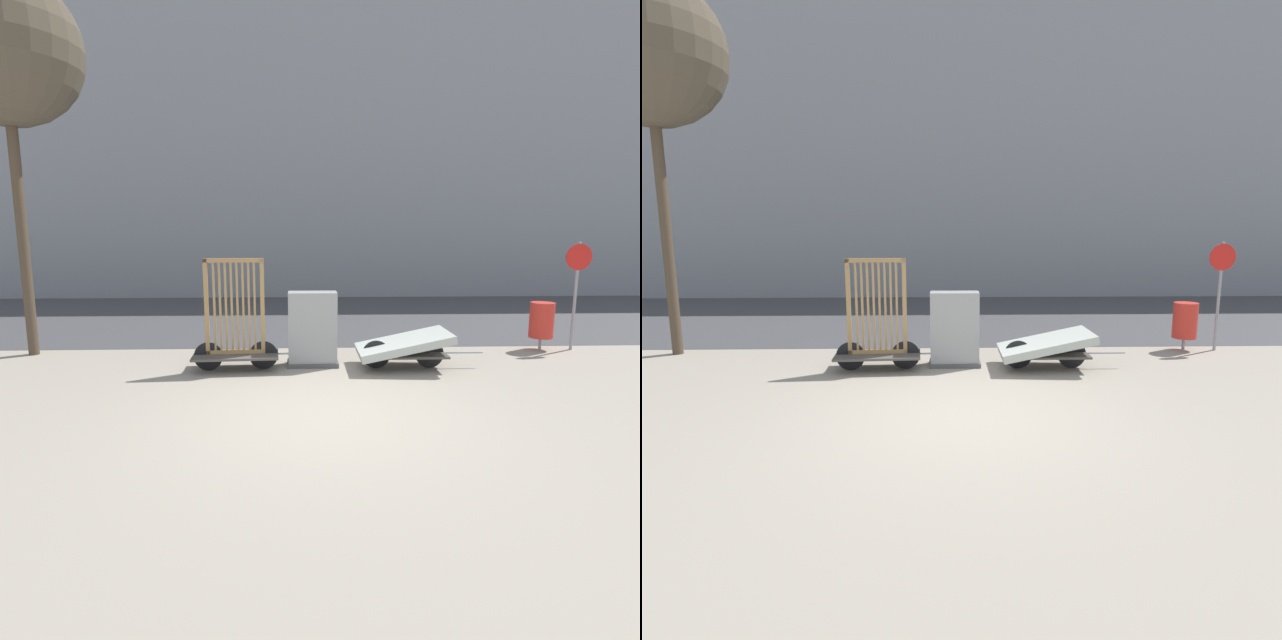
% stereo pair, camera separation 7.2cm
% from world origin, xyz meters
% --- Properties ---
extents(ground_plane, '(60.00, 60.00, 0.00)m').
position_xyz_m(ground_plane, '(0.00, 0.00, 0.00)').
color(ground_plane, gray).
extents(road_strip, '(56.00, 8.48, 0.01)m').
position_xyz_m(road_strip, '(0.00, 8.26, 0.00)').
color(road_strip, '#424244').
rests_on(road_strip, ground_plane).
extents(building_facade, '(48.00, 4.00, 12.19)m').
position_xyz_m(building_facade, '(0.00, 14.50, 6.09)').
color(building_facade, gray).
rests_on(building_facade, ground_plane).
extents(bike_cart_with_bedframe, '(2.20, 0.88, 1.96)m').
position_xyz_m(bike_cart_with_bedframe, '(-1.48, 2.38, 0.63)').
color(bike_cart_with_bedframe, '#4C4742').
rests_on(bike_cart_with_bedframe, ground_plane).
extents(bike_cart_with_mattress, '(2.26, 1.09, 0.68)m').
position_xyz_m(bike_cart_with_mattress, '(1.49, 2.38, 0.41)').
color(bike_cart_with_mattress, '#4C4742').
rests_on(bike_cart_with_mattress, ground_plane).
extents(utility_cabinet, '(0.93, 0.50, 1.35)m').
position_xyz_m(utility_cabinet, '(-0.12, 2.63, 0.63)').
color(utility_cabinet, '#4C4C4C').
rests_on(utility_cabinet, ground_plane).
extents(trash_bin, '(0.48, 0.48, 0.99)m').
position_xyz_m(trash_bin, '(4.61, 3.67, 0.62)').
color(trash_bin, gray).
rests_on(trash_bin, ground_plane).
extents(sign_post, '(0.53, 0.06, 2.23)m').
position_xyz_m(sign_post, '(5.26, 3.67, 1.44)').
color(sign_post, gray).
rests_on(sign_post, ground_plane).
extents(street_tree, '(2.73, 2.73, 7.05)m').
position_xyz_m(street_tree, '(-5.66, 3.67, 5.65)').
color(street_tree, '#4C3D2D').
rests_on(street_tree, ground_plane).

